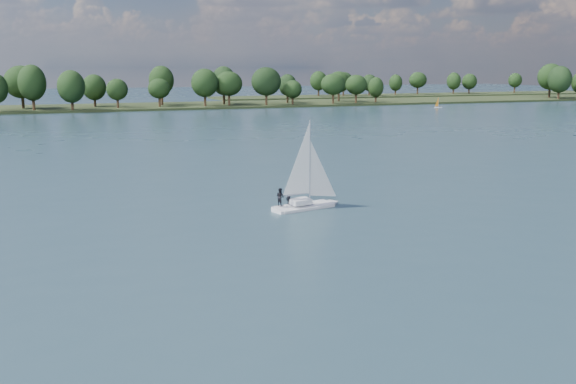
# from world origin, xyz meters

# --- Properties ---
(ground) EXTENTS (700.00, 700.00, 0.00)m
(ground) POSITION_xyz_m (0.00, 100.00, 0.00)
(ground) COLOR #233342
(ground) RESTS_ON ground
(far_shore) EXTENTS (660.00, 40.00, 1.50)m
(far_shore) POSITION_xyz_m (0.00, 212.00, 0.00)
(far_shore) COLOR black
(far_shore) RESTS_ON ground
(far_shore_back) EXTENTS (220.00, 30.00, 1.40)m
(far_shore_back) POSITION_xyz_m (160.00, 260.00, 0.00)
(far_shore_back) COLOR black
(far_shore_back) RESTS_ON ground
(sailboat) EXTENTS (7.39, 3.58, 9.38)m
(sailboat) POSITION_xyz_m (-1.59, 36.01, 2.62)
(sailboat) COLOR silver
(sailboat) RESTS_ON ground
(dinghy_orange) EXTENTS (2.73, 1.48, 4.13)m
(dinghy_orange) POSITION_xyz_m (108.43, 172.69, 0.98)
(dinghy_orange) COLOR silver
(dinghy_orange) RESTS_ON ground
(treeline) EXTENTS (563.05, 73.76, 18.02)m
(treeline) POSITION_xyz_m (-5.87, 207.96, 8.14)
(treeline) COLOR black
(treeline) RESTS_ON ground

